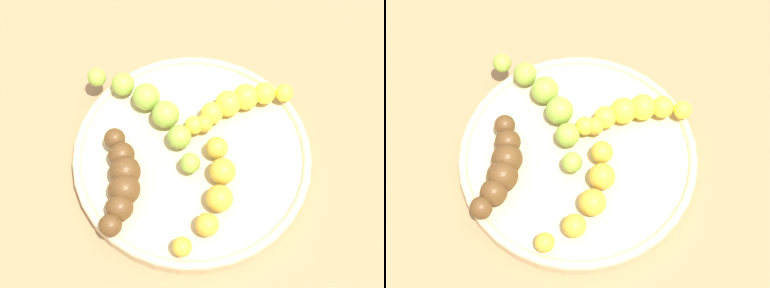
{
  "view_description": "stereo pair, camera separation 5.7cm",
  "coord_description": "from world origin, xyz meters",
  "views": [
    {
      "loc": [
        0.02,
        -0.28,
        0.54
      ],
      "look_at": [
        0.0,
        0.0,
        0.04
      ],
      "focal_mm": 48.7,
      "sensor_mm": 36.0,
      "label": 1
    },
    {
      "loc": [
        0.08,
        -0.27,
        0.54
      ],
      "look_at": [
        0.0,
        0.0,
        0.04
      ],
      "focal_mm": 48.7,
      "sensor_mm": 36.0,
      "label": 2
    }
  ],
  "objects": [
    {
      "name": "ground_plane",
      "position": [
        0.0,
        0.0,
        0.0
      ],
      "size": [
        2.4,
        2.4,
        0.0
      ],
      "primitive_type": "plane",
      "color": "#936D47"
    },
    {
      "name": "fruit_bowl",
      "position": [
        0.0,
        0.0,
        0.01
      ],
      "size": [
        0.27,
        0.27,
        0.02
      ],
      "color": "#D1B784",
      "rests_on": "ground_plane"
    },
    {
      "name": "banana_spotted",
      "position": [
        0.03,
        -0.04,
        0.03
      ],
      "size": [
        0.06,
        0.17,
        0.03
      ],
      "rotation": [
        0.0,
        0.0,
        6.24
      ],
      "color": "gold",
      "rests_on": "fruit_bowl"
    },
    {
      "name": "banana_yellow",
      "position": [
        0.05,
        0.06,
        0.03
      ],
      "size": [
        0.12,
        0.07,
        0.03
      ],
      "rotation": [
        0.0,
        0.0,
        2.07
      ],
      "color": "yellow",
      "rests_on": "fruit_bowl"
    },
    {
      "name": "banana_green",
      "position": [
        -0.05,
        0.04,
        0.04
      ],
      "size": [
        0.14,
        0.13,
        0.03
      ],
      "rotation": [
        0.0,
        0.0,
        0.84
      ],
      "color": "#8CAD38",
      "rests_on": "fruit_bowl"
    },
    {
      "name": "banana_overripe",
      "position": [
        -0.07,
        -0.05,
        0.04
      ],
      "size": [
        0.05,
        0.12,
        0.03
      ],
      "rotation": [
        0.0,
        0.0,
        0.12
      ],
      "color": "#593819",
      "rests_on": "fruit_bowl"
    }
  ]
}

